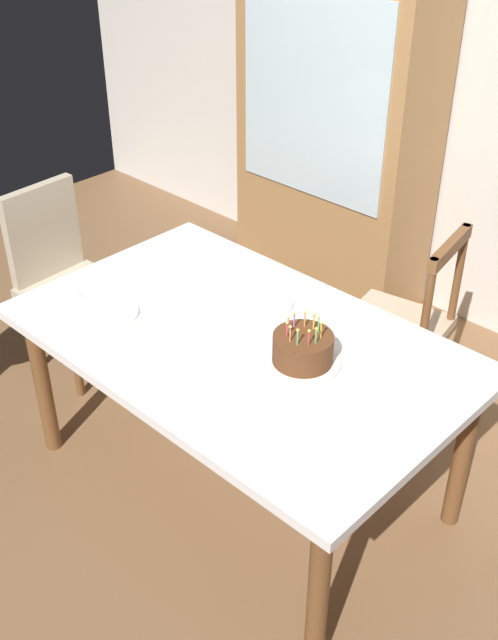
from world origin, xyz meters
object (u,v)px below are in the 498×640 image
at_px(plate_far_side, 266,303).
at_px(chair_upholstered, 62,271).
at_px(chair_spindle_back, 400,328).
at_px(dining_table, 240,354).
at_px(birthday_cake, 303,350).
at_px(china_cabinet, 336,134).
at_px(plate_near_celebrant, 111,313).

xyz_separation_m(plate_far_side, chair_upholstered, (-1.17, -0.21, -0.23)).
distance_m(chair_spindle_back, chair_upholstered, 1.66).
relative_size(dining_table, birthday_cake, 6.20).
height_order(plate_far_side, china_cabinet, china_cabinet).
bearing_deg(plate_far_side, birthday_cake, -28.89).
bearing_deg(plate_far_side, plate_near_celebrant, -129.09).
bearing_deg(birthday_cake, chair_spindle_back, 97.04).
relative_size(plate_near_celebrant, chair_spindle_back, 0.23).
bearing_deg(chair_upholstered, china_cabinet, 72.80).
height_order(chair_spindle_back, chair_upholstered, same).
bearing_deg(chair_upholstered, dining_table, -1.33).
bearing_deg(birthday_cake, plate_near_celebrant, -159.75).
distance_m(plate_far_side, chair_upholstered, 1.21).
distance_m(chair_spindle_back, china_cabinet, 1.29).
xyz_separation_m(plate_far_side, chair_spindle_back, (0.26, 0.62, -0.30)).
relative_size(chair_spindle_back, chair_upholstered, 1.00).
distance_m(dining_table, plate_near_celebrant, 0.54).
bearing_deg(chair_upholstered, plate_near_celebrant, -19.07).
bearing_deg(china_cabinet, plate_far_side, -62.13).
bearing_deg(dining_table, plate_far_side, 109.85).
bearing_deg(chair_spindle_back, dining_table, -101.66).
distance_m(plate_near_celebrant, chair_spindle_back, 1.31).
distance_m(dining_table, chair_upholstered, 1.26).
relative_size(birthday_cake, china_cabinet, 0.15).
distance_m(plate_far_side, chair_spindle_back, 0.74).
height_order(dining_table, chair_upholstered, chair_upholstered).
bearing_deg(chair_spindle_back, plate_far_side, -113.11).
bearing_deg(birthday_cake, plate_far_side, 151.11).
height_order(chair_spindle_back, china_cabinet, china_cabinet).
bearing_deg(dining_table, chair_spindle_back, 78.34).
height_order(chair_upholstered, china_cabinet, china_cabinet).
distance_m(plate_far_side, china_cabinet, 1.50).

